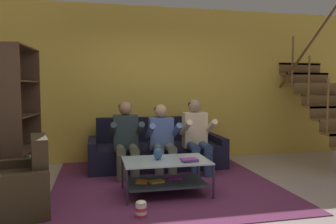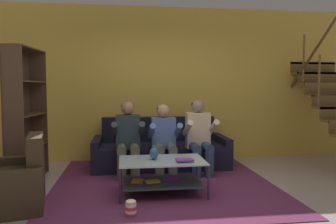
{
  "view_description": "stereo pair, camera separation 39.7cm",
  "coord_description": "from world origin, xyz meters",
  "views": [
    {
      "loc": [
        -0.9,
        -3.75,
        1.38
      ],
      "look_at": [
        0.13,
        0.91,
        1.03
      ],
      "focal_mm": 35.0,
      "sensor_mm": 36.0,
      "label": 1
    },
    {
      "loc": [
        -0.5,
        -3.81,
        1.38
      ],
      "look_at": [
        0.13,
        0.91,
        1.03
      ],
      "focal_mm": 35.0,
      "sensor_mm": 36.0,
      "label": 2
    }
  ],
  "objects": [
    {
      "name": "couch",
      "position": [
        0.11,
        1.82,
        0.27
      ],
      "size": [
        2.3,
        0.91,
        0.85
      ],
      "color": "black",
      "rests_on": "ground"
    },
    {
      "name": "person_seated_left",
      "position": [
        -0.45,
        1.28,
        0.63
      ],
      "size": [
        0.5,
        0.58,
        1.16
      ],
      "color": "#545740",
      "rests_on": "ground"
    },
    {
      "name": "ground",
      "position": [
        0.0,
        0.0,
        0.0
      ],
      "size": [
        16.8,
        16.8,
        0.0
      ],
      "primitive_type": "plane",
      "color": "#AC9A99"
    },
    {
      "name": "area_rug",
      "position": [
        0.04,
        0.94,
        0.01
      ],
      "size": [
        3.09,
        3.44,
        0.01
      ],
      "color": "#61284B",
      "rests_on": "ground"
    },
    {
      "name": "coffee_table",
      "position": [
        -0.03,
        0.33,
        0.3
      ],
      "size": [
        1.1,
        0.69,
        0.45
      ],
      "color": "#AEC1C3",
      "rests_on": "ground"
    },
    {
      "name": "bookshelf",
      "position": [
        -1.98,
        1.22,
        0.73
      ],
      "size": [
        0.37,
        1.0,
        1.96
      ],
      "color": "#4B3424",
      "rests_on": "ground"
    },
    {
      "name": "back_partition",
      "position": [
        0.0,
        2.46,
        1.45
      ],
      "size": [
        8.4,
        0.12,
        2.9
      ],
      "primitive_type": "cube",
      "color": "gold",
      "rests_on": "ground"
    },
    {
      "name": "vase",
      "position": [
        -0.13,
        0.35,
        0.54
      ],
      "size": [
        0.11,
        0.11,
        0.18
      ],
      "color": "#315886",
      "rests_on": "coffee_table"
    },
    {
      "name": "popcorn_tub",
      "position": [
        -0.45,
        -0.36,
        0.09
      ],
      "size": [
        0.12,
        0.12,
        0.18
      ],
      "color": "red",
      "rests_on": "ground"
    },
    {
      "name": "book_stack",
      "position": [
        0.24,
        0.17,
        0.47
      ],
      "size": [
        0.23,
        0.17,
        0.04
      ],
      "color": "teal",
      "rests_on": "coffee_table"
    },
    {
      "name": "staircase_run",
      "position": [
        3.24,
        1.56,
        1.17
      ],
      "size": [
        0.95,
        2.58,
        3.02
      ],
      "color": "brown",
      "rests_on": "ground"
    },
    {
      "name": "person_seated_middle",
      "position": [
        0.11,
        1.27,
        0.61
      ],
      "size": [
        0.5,
        0.58,
        1.11
      ],
      "color": "#585A4F",
      "rests_on": "ground"
    },
    {
      "name": "armchair",
      "position": [
        -1.84,
        0.05,
        0.27
      ],
      "size": [
        1.02,
        1.01,
        0.84
      ],
      "color": "#392D1C",
      "rests_on": "ground"
    },
    {
      "name": "person_seated_right",
      "position": [
        0.68,
        1.28,
        0.64
      ],
      "size": [
        0.5,
        0.58,
        1.19
      ],
      "color": "navy",
      "rests_on": "ground"
    }
  ]
}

